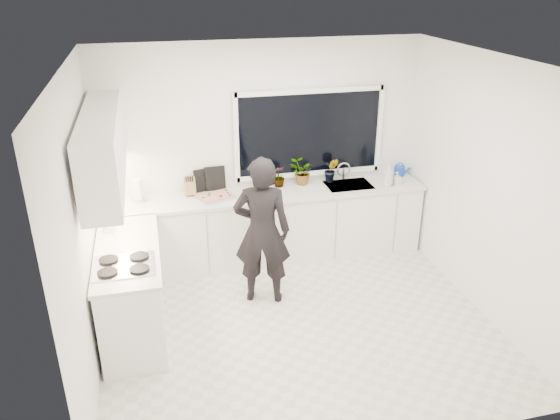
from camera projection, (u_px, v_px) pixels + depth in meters
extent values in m
cube|color=beige|center=(298.00, 324.00, 5.79)|extent=(4.00, 3.50, 0.02)
cube|color=white|center=(262.00, 151.00, 6.79)|extent=(4.00, 0.02, 2.70)
cube|color=white|center=(81.00, 228.00, 4.80)|extent=(0.02, 3.50, 2.70)
cube|color=white|center=(486.00, 188.00, 5.67)|extent=(0.02, 3.50, 2.70)
cube|color=white|center=(303.00, 62.00, 4.68)|extent=(4.00, 3.50, 0.02)
cube|color=black|center=(309.00, 133.00, 6.81)|extent=(1.80, 0.02, 1.00)
cube|color=white|center=(268.00, 227.00, 6.89)|extent=(3.92, 0.58, 0.88)
cube|color=white|center=(132.00, 290.00, 5.55)|extent=(0.58, 1.60, 0.88)
cube|color=silver|center=(268.00, 194.00, 6.69)|extent=(3.94, 0.62, 0.04)
cube|color=silver|center=(127.00, 251.00, 5.36)|extent=(0.62, 1.60, 0.04)
cube|color=white|center=(103.00, 149.00, 5.26)|extent=(0.34, 2.10, 0.70)
cube|color=silver|center=(348.00, 188.00, 6.94)|extent=(0.58, 0.42, 0.14)
cylinder|color=silver|center=(344.00, 171.00, 7.05)|extent=(0.03, 0.03, 0.22)
cube|color=black|center=(124.00, 265.00, 5.04)|extent=(0.56, 0.48, 0.03)
imported|color=black|center=(262.00, 231.00, 5.88)|extent=(0.70, 0.55, 1.69)
cube|color=silver|center=(216.00, 197.00, 6.52)|extent=(0.50, 0.43, 0.03)
cube|color=#B22B17|center=(216.00, 196.00, 6.51)|extent=(0.45, 0.38, 0.01)
cylinder|color=#1340B4|center=(399.00, 171.00, 7.20)|extent=(0.16, 0.16, 0.13)
cylinder|color=silver|center=(138.00, 191.00, 6.39)|extent=(0.15, 0.15, 0.26)
cube|color=olive|center=(190.00, 187.00, 6.57)|extent=(0.13, 0.10, 0.22)
cylinder|color=#B1B2B6|center=(108.00, 224.00, 5.68)|extent=(0.17, 0.17, 0.16)
cube|color=black|center=(203.00, 180.00, 6.68)|extent=(0.22, 0.08, 0.28)
cube|color=black|center=(215.00, 178.00, 6.71)|extent=(0.25, 0.03, 0.30)
imported|color=#26662D|center=(257.00, 177.00, 6.75)|extent=(0.11, 0.16, 0.30)
imported|color=#26662D|center=(279.00, 177.00, 6.82)|extent=(0.19, 0.19, 0.26)
imported|color=#26662D|center=(301.00, 172.00, 6.87)|extent=(0.32, 0.29, 0.32)
imported|color=#26662D|center=(331.00, 170.00, 6.96)|extent=(0.21, 0.18, 0.32)
imported|color=#D8BF66|center=(388.00, 174.00, 6.83)|extent=(0.13, 0.14, 0.31)
imported|color=#D8BF66|center=(397.00, 179.00, 6.88)|extent=(0.08, 0.08, 0.17)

